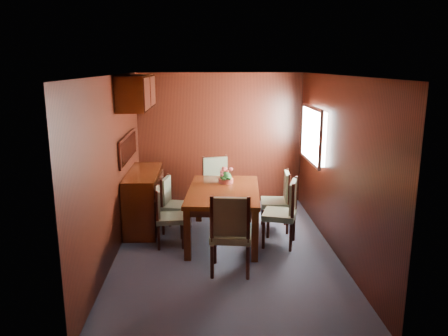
{
  "coord_description": "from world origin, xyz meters",
  "views": [
    {
      "loc": [
        -0.27,
        -5.69,
        2.53
      ],
      "look_at": [
        0.0,
        0.56,
        1.05
      ],
      "focal_mm": 35.0,
      "sensor_mm": 36.0,
      "label": 1
    }
  ],
  "objects_px": {
    "chair_right_near": "(285,209)",
    "chair_head": "(230,230)",
    "flower_centerpiece": "(226,175)",
    "sideboard": "(144,199)",
    "chair_left_near": "(165,213)",
    "dining_table": "(224,197)"
  },
  "relations": [
    {
      "from": "dining_table",
      "to": "sideboard",
      "type": "bearing_deg",
      "value": 159.5
    },
    {
      "from": "sideboard",
      "to": "chair_head",
      "type": "height_order",
      "value": "chair_head"
    },
    {
      "from": "dining_table",
      "to": "flower_centerpiece",
      "type": "xyz_separation_m",
      "value": [
        0.05,
        0.37,
        0.22
      ]
    },
    {
      "from": "chair_right_near",
      "to": "flower_centerpiece",
      "type": "xyz_separation_m",
      "value": [
        -0.81,
        0.64,
        0.34
      ]
    },
    {
      "from": "chair_left_near",
      "to": "flower_centerpiece",
      "type": "distance_m",
      "value": 1.13
    },
    {
      "from": "chair_right_near",
      "to": "dining_table",
      "type": "bearing_deg",
      "value": 89.87
    },
    {
      "from": "sideboard",
      "to": "chair_left_near",
      "type": "distance_m",
      "value": 0.88
    },
    {
      "from": "chair_left_near",
      "to": "chair_right_near",
      "type": "height_order",
      "value": "chair_right_near"
    },
    {
      "from": "chair_left_near",
      "to": "chair_right_near",
      "type": "bearing_deg",
      "value": 81.36
    },
    {
      "from": "dining_table",
      "to": "chair_left_near",
      "type": "bearing_deg",
      "value": -162.22
    },
    {
      "from": "chair_head",
      "to": "flower_centerpiece",
      "type": "bearing_deg",
      "value": 95.31
    },
    {
      "from": "chair_left_near",
      "to": "chair_right_near",
      "type": "relative_size",
      "value": 0.88
    },
    {
      "from": "chair_right_near",
      "to": "flower_centerpiece",
      "type": "height_order",
      "value": "flower_centerpiece"
    },
    {
      "from": "dining_table",
      "to": "chair_right_near",
      "type": "relative_size",
      "value": 1.75
    },
    {
      "from": "sideboard",
      "to": "flower_centerpiece",
      "type": "xyz_separation_m",
      "value": [
        1.29,
        -0.22,
        0.43
      ]
    },
    {
      "from": "flower_centerpiece",
      "to": "chair_head",
      "type": "bearing_deg",
      "value": -90.58
    },
    {
      "from": "dining_table",
      "to": "chair_head",
      "type": "distance_m",
      "value": 1.14
    },
    {
      "from": "dining_table",
      "to": "chair_right_near",
      "type": "distance_m",
      "value": 0.91
    },
    {
      "from": "sideboard",
      "to": "flower_centerpiece",
      "type": "height_order",
      "value": "flower_centerpiece"
    },
    {
      "from": "chair_right_near",
      "to": "chair_head",
      "type": "bearing_deg",
      "value": 153.75
    },
    {
      "from": "chair_left_near",
      "to": "sideboard",
      "type": "bearing_deg",
      "value": -158.82
    },
    {
      "from": "chair_left_near",
      "to": "chair_head",
      "type": "bearing_deg",
      "value": 36.84
    }
  ]
}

